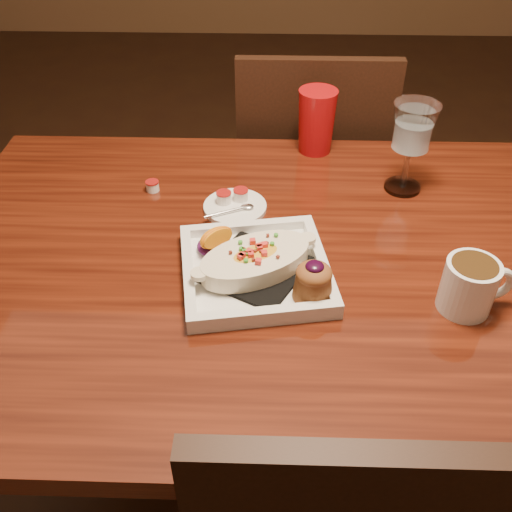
{
  "coord_description": "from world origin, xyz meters",
  "views": [
    {
      "loc": [
        -0.11,
        -0.81,
        1.42
      ],
      "look_at": [
        -0.13,
        -0.03,
        0.77
      ],
      "focal_mm": 40.0,
      "sensor_mm": 36.0,
      "label": 1
    }
  ],
  "objects_px": {
    "table": "(325,295)",
    "plate": "(261,266)",
    "saucer": "(234,205)",
    "red_tumbler": "(316,121)",
    "goblet": "(413,132)",
    "chair_far": "(308,184)",
    "coffee_mug": "(471,284)"
  },
  "relations": [
    {
      "from": "plate",
      "to": "chair_far",
      "type": "bearing_deg",
      "value": 70.21
    },
    {
      "from": "coffee_mug",
      "to": "red_tumbler",
      "type": "bearing_deg",
      "value": 103.71
    },
    {
      "from": "goblet",
      "to": "red_tumbler",
      "type": "relative_size",
      "value": 1.3
    },
    {
      "from": "saucer",
      "to": "red_tumbler",
      "type": "bearing_deg",
      "value": 54.65
    },
    {
      "from": "plate",
      "to": "goblet",
      "type": "relative_size",
      "value": 1.51
    },
    {
      "from": "chair_far",
      "to": "plate",
      "type": "distance_m",
      "value": 0.75
    },
    {
      "from": "chair_far",
      "to": "saucer",
      "type": "bearing_deg",
      "value": 68.92
    },
    {
      "from": "saucer",
      "to": "red_tumbler",
      "type": "distance_m",
      "value": 0.31
    },
    {
      "from": "red_tumbler",
      "to": "plate",
      "type": "bearing_deg",
      "value": -104.09
    },
    {
      "from": "goblet",
      "to": "red_tumbler",
      "type": "height_order",
      "value": "goblet"
    },
    {
      "from": "chair_far",
      "to": "saucer",
      "type": "distance_m",
      "value": 0.57
    },
    {
      "from": "table",
      "to": "coffee_mug",
      "type": "xyz_separation_m",
      "value": [
        0.22,
        -0.12,
        0.15
      ]
    },
    {
      "from": "chair_far",
      "to": "coffee_mug",
      "type": "height_order",
      "value": "chair_far"
    },
    {
      "from": "coffee_mug",
      "to": "goblet",
      "type": "relative_size",
      "value": 0.64
    },
    {
      "from": "table",
      "to": "saucer",
      "type": "height_order",
      "value": "saucer"
    },
    {
      "from": "coffee_mug",
      "to": "saucer",
      "type": "distance_m",
      "value": 0.49
    },
    {
      "from": "red_tumbler",
      "to": "table",
      "type": "bearing_deg",
      "value": -88.91
    },
    {
      "from": "coffee_mug",
      "to": "table",
      "type": "bearing_deg",
      "value": 140.94
    },
    {
      "from": "plate",
      "to": "saucer",
      "type": "height_order",
      "value": "plate"
    },
    {
      "from": "chair_far",
      "to": "goblet",
      "type": "bearing_deg",
      "value": 113.76
    },
    {
      "from": "table",
      "to": "goblet",
      "type": "height_order",
      "value": "goblet"
    },
    {
      "from": "plate",
      "to": "coffee_mug",
      "type": "xyz_separation_m",
      "value": [
        0.34,
        -0.06,
        0.02
      ]
    },
    {
      "from": "red_tumbler",
      "to": "chair_far",
      "type": "bearing_deg",
      "value": 88.09
    },
    {
      "from": "table",
      "to": "plate",
      "type": "bearing_deg",
      "value": -153.29
    },
    {
      "from": "table",
      "to": "saucer",
      "type": "bearing_deg",
      "value": 140.9
    },
    {
      "from": "table",
      "to": "plate",
      "type": "xyz_separation_m",
      "value": [
        -0.12,
        -0.06,
        0.12
      ]
    },
    {
      "from": "saucer",
      "to": "red_tumbler",
      "type": "height_order",
      "value": "red_tumbler"
    },
    {
      "from": "coffee_mug",
      "to": "saucer",
      "type": "bearing_deg",
      "value": 136.29
    },
    {
      "from": "table",
      "to": "red_tumbler",
      "type": "xyz_separation_m",
      "value": [
        -0.01,
        0.4,
        0.17
      ]
    },
    {
      "from": "plate",
      "to": "red_tumbler",
      "type": "xyz_separation_m",
      "value": [
        0.12,
        0.46,
        0.05
      ]
    },
    {
      "from": "coffee_mug",
      "to": "goblet",
      "type": "distance_m",
      "value": 0.37
    },
    {
      "from": "plate",
      "to": "goblet",
      "type": "distance_m",
      "value": 0.43
    }
  ]
}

